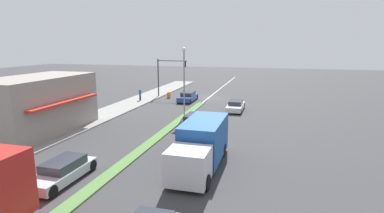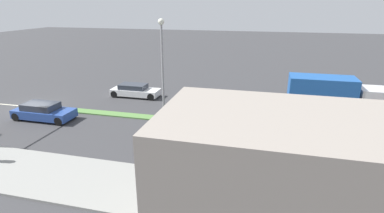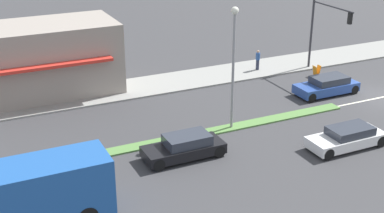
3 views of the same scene
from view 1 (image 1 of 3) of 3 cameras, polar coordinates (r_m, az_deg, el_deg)
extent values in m
plane|color=#38383A|center=(27.37, -5.12, -4.80)|extent=(160.00, 160.00, 0.00)
cube|color=gray|center=(31.19, -21.17, -3.39)|extent=(4.00, 73.00, 0.12)
cube|color=#568442|center=(19.69, -14.53, -11.73)|extent=(0.90, 46.00, 0.10)
cube|color=beige|center=(44.23, 3.07, 1.60)|extent=(0.16, 60.00, 0.01)
cube|color=gray|center=(29.86, -27.33, 0.39)|extent=(5.25, 10.40, 4.90)
cube|color=red|center=(27.88, -22.89, 0.79)|extent=(0.70, 8.32, 0.20)
cylinder|color=#333338|center=(45.43, -6.45, 5.53)|extent=(0.18, 0.18, 5.60)
cylinder|color=#333338|center=(44.44, -3.80, 8.67)|extent=(4.50, 0.12, 0.12)
cube|color=black|center=(43.86, -1.36, 8.06)|extent=(0.28, 0.24, 0.84)
sphere|color=red|center=(43.97, -1.31, 8.43)|extent=(0.18, 0.18, 0.18)
sphere|color=gold|center=(43.99, -1.31, 8.08)|extent=(0.18, 0.18, 0.18)
sphere|color=green|center=(44.01, -1.31, 7.72)|extent=(0.18, 0.18, 0.18)
cylinder|color=gray|center=(32.17, -1.50, 4.28)|extent=(0.16, 0.16, 7.00)
sphere|color=silver|center=(31.91, -1.54, 10.80)|extent=(0.44, 0.44, 0.44)
cylinder|color=#282D42|center=(42.39, -9.85, 1.73)|extent=(0.26, 0.26, 0.83)
cylinder|color=#284C8C|center=(42.28, -9.88, 2.66)|extent=(0.34, 0.34, 0.55)
sphere|color=tan|center=(42.22, -9.90, 3.18)|extent=(0.22, 0.22, 0.22)
cube|color=orange|center=(44.63, -4.37, 2.22)|extent=(0.45, 0.21, 0.84)
cube|color=orange|center=(44.33, -4.50, 2.15)|extent=(0.45, 0.21, 0.84)
cube|color=silver|center=(16.80, -0.69, -11.20)|extent=(2.28, 2.20, 1.90)
cube|color=#1E519E|center=(20.17, 2.37, -6.16)|extent=(2.40, 5.10, 2.60)
cylinder|color=black|center=(16.70, 2.79, -14.26)|extent=(0.28, 0.90, 0.90)
cylinder|color=black|center=(17.25, -4.42, -13.40)|extent=(0.28, 0.90, 0.90)
cylinder|color=black|center=(21.50, 5.94, -8.23)|extent=(0.28, 0.90, 0.90)
cylinder|color=black|center=(21.93, 0.32, -7.76)|extent=(0.28, 0.90, 0.90)
cube|color=silver|center=(36.10, 8.28, -0.06)|extent=(1.76, 4.56, 0.58)
cube|color=#2D333D|center=(36.22, 8.35, 0.81)|extent=(1.49, 2.51, 0.46)
cylinder|color=black|center=(34.24, 9.17, -0.96)|extent=(0.22, 0.67, 0.67)
cylinder|color=black|center=(34.44, 6.60, -0.82)|extent=(0.22, 0.67, 0.67)
cylinder|color=black|center=(37.84, 9.80, 0.22)|extent=(0.22, 0.67, 0.67)
cylinder|color=black|center=(38.02, 7.47, 0.35)|extent=(0.22, 0.67, 0.67)
cube|color=#284793|center=(41.69, -0.81, 1.67)|extent=(1.85, 4.57, 0.62)
cube|color=#2D333D|center=(41.82, -0.72, 2.48)|extent=(1.57, 2.52, 0.49)
cylinder|color=black|center=(39.74, -0.42, 0.93)|extent=(0.22, 0.65, 0.65)
cylinder|color=black|center=(40.21, -2.68, 1.05)|extent=(0.22, 0.65, 0.65)
cylinder|color=black|center=(43.27, 0.93, 1.82)|extent=(0.22, 0.65, 0.65)
cylinder|color=black|center=(43.71, -1.16, 1.92)|extent=(0.22, 0.65, 0.65)
cube|color=black|center=(28.20, 0.31, -3.26)|extent=(1.79, 4.43, 0.58)
cube|color=#2D333D|center=(28.27, 0.43, -2.05)|extent=(1.52, 2.44, 0.55)
cylinder|color=black|center=(26.39, 0.98, -4.61)|extent=(0.22, 0.68, 0.68)
cylinder|color=black|center=(26.81, -2.33, -4.36)|extent=(0.22, 0.68, 0.68)
cylinder|color=black|center=(29.71, 2.70, -2.76)|extent=(0.22, 0.68, 0.68)
cylinder|color=black|center=(30.09, -0.27, -2.56)|extent=(0.22, 0.68, 0.68)
cube|color=#B7BABF|center=(19.17, -23.57, -11.66)|extent=(1.81, 4.47, 0.55)
cube|color=#2D333D|center=(19.13, -23.28, -9.97)|extent=(1.54, 2.46, 0.51)
cylinder|color=black|center=(17.51, -25.15, -14.48)|extent=(0.22, 0.71, 0.71)
cylinder|color=black|center=(18.54, -29.04, -13.39)|extent=(0.22, 0.71, 0.71)
cylinder|color=black|center=(20.05, -18.52, -10.59)|extent=(0.22, 0.71, 0.71)
cylinder|color=black|center=(20.95, -22.23, -9.89)|extent=(0.22, 0.71, 0.71)
camera|label=2|loc=(37.64, -37.08, 10.42)|focal=28.00mm
camera|label=3|loc=(23.46, 65.14, 19.93)|focal=50.00mm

